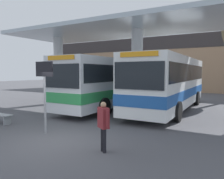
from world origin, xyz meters
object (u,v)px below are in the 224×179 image
transit_bus_left_bay (114,81)px  pedestrian_waiting (103,122)px  info_sign_platform (45,82)px  transit_bus_center_bay (170,81)px

transit_bus_left_bay → pedestrian_waiting: (4.02, -7.93, -0.91)m
transit_bus_left_bay → pedestrian_waiting: size_ratio=6.83×
info_sign_platform → transit_bus_left_bay: bearing=96.6°
transit_bus_left_bay → transit_bus_center_bay: (3.79, 0.87, 0.03)m
transit_bus_left_bay → info_sign_platform: 7.35m
info_sign_platform → pedestrian_waiting: 3.42m
info_sign_platform → pedestrian_waiting: info_sign_platform is taller
transit_bus_center_bay → info_sign_platform: 8.69m
transit_bus_left_bay → transit_bus_center_bay: 3.89m
transit_bus_center_bay → info_sign_platform: size_ratio=3.83×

